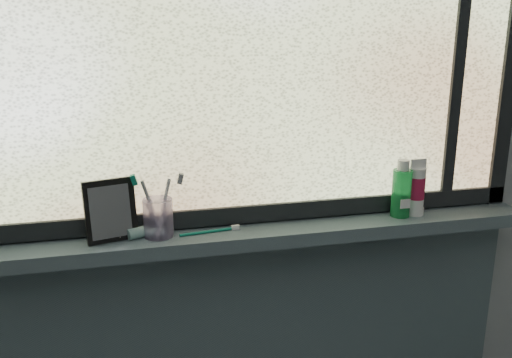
{
  "coord_description": "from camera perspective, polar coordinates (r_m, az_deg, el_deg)",
  "views": [
    {
      "loc": [
        -0.36,
        -0.23,
        1.61
      ],
      "look_at": [
        -0.06,
        1.05,
        1.22
      ],
      "focal_mm": 40.0,
      "sensor_mm": 36.0,
      "label": 1
    }
  ],
  "objects": [
    {
      "name": "cream_tube",
      "position": [
        1.75,
        15.77,
        -0.59
      ],
      "size": [
        0.06,
        0.06,
        0.12
      ],
      "primitive_type": "cylinder",
      "rotation": [
        0.0,
        0.0,
        -0.38
      ],
      "color": "silver",
      "rests_on": "windowsill"
    },
    {
      "name": "window_pane",
      "position": [
        1.55,
        0.05,
        13.61
      ],
      "size": [
        1.5,
        0.01,
        1.0
      ],
      "primitive_type": "cube",
      "color": "silver",
      "rests_on": "wall_back"
    },
    {
      "name": "toothbrush_lying",
      "position": [
        1.58,
        -5.0,
        -5.22
      ],
      "size": [
        0.19,
        0.04,
        0.01
      ],
      "primitive_type": null,
      "rotation": [
        0.0,
        0.0,
        0.12
      ],
      "color": "#0D765E",
      "rests_on": "windowsill"
    },
    {
      "name": "frame_mullion",
      "position": [
        1.78,
        19.7,
        13.06
      ],
      "size": [
        0.03,
        0.03,
        1.0
      ],
      "primitive_type": "cube",
      "color": "black",
      "rests_on": "wall_back"
    },
    {
      "name": "toothpaste_tube",
      "position": [
        1.57,
        -11.13,
        -5.24
      ],
      "size": [
        0.17,
        0.09,
        0.03
      ],
      "primitive_type": null,
      "rotation": [
        0.0,
        0.0,
        0.33
      ],
      "color": "silver",
      "rests_on": "windowsill"
    },
    {
      "name": "vanity_mirror",
      "position": [
        1.55,
        -14.36,
        -3.08
      ],
      "size": [
        0.15,
        0.1,
        0.17
      ],
      "primitive_type": "cube",
      "rotation": [
        0.0,
        0.0,
        0.24
      ],
      "color": "black",
      "rests_on": "windowsill"
    },
    {
      "name": "windowsill",
      "position": [
        1.62,
        0.47,
        -5.59
      ],
      "size": [
        1.62,
        0.14,
        0.04
      ],
      "primitive_type": "cube",
      "color": "#4A5B63",
      "rests_on": "wall_back"
    },
    {
      "name": "toothbrush_cup",
      "position": [
        1.56,
        -9.75,
        -3.83
      ],
      "size": [
        0.08,
        0.08,
        0.11
      ],
      "primitive_type": "cylinder",
      "rotation": [
        0.0,
        0.0,
        -0.06
      ],
      "color": "#C9B0E9",
      "rests_on": "windowsill"
    },
    {
      "name": "mouthwash_bottle",
      "position": [
        1.73,
        14.36,
        -0.9
      ],
      "size": [
        0.07,
        0.07,
        0.14
      ],
      "primitive_type": "cylinder",
      "rotation": [
        0.0,
        0.0,
        0.17
      ],
      "color": "green",
      "rests_on": "windowsill"
    },
    {
      "name": "wall_back",
      "position": [
        1.61,
        -0.14,
        3.66
      ],
      "size": [
        3.0,
        0.01,
        2.5
      ],
      "primitive_type": "cube",
      "color": "#9EA3A8",
      "rests_on": "ground"
    },
    {
      "name": "frame_bottom",
      "position": [
        1.64,
        0.08,
        -3.36
      ],
      "size": [
        1.6,
        0.03,
        0.05
      ],
      "primitive_type": "cube",
      "color": "black",
      "rests_on": "windowsill"
    }
  ]
}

